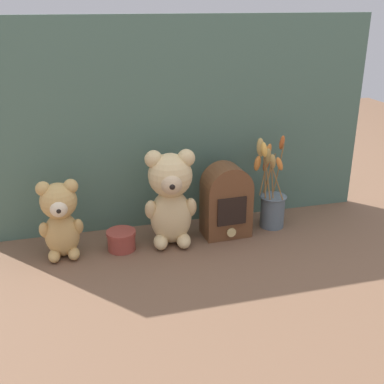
% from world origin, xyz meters
% --- Properties ---
extents(ground_plane, '(4.00, 4.00, 0.00)m').
position_xyz_m(ground_plane, '(0.00, 0.00, 0.00)').
color(ground_plane, brown).
extents(backdrop_wall, '(1.33, 0.02, 0.69)m').
position_xyz_m(backdrop_wall, '(0.00, 0.17, 0.35)').
color(backdrop_wall, '#4C6B5B').
rests_on(backdrop_wall, ground).
extents(teddy_bear_large, '(0.17, 0.16, 0.31)m').
position_xyz_m(teddy_bear_large, '(-0.07, 0.01, 0.16)').
color(teddy_bear_large, '#DBBC84').
rests_on(teddy_bear_large, ground).
extents(teddy_bear_medium, '(0.13, 0.12, 0.24)m').
position_xyz_m(teddy_bear_medium, '(-0.41, 0.01, 0.13)').
color(teddy_bear_medium, tan).
rests_on(teddy_bear_medium, ground).
extents(flower_vase, '(0.11, 0.14, 0.32)m').
position_xyz_m(flower_vase, '(0.29, 0.04, 0.10)').
color(flower_vase, slate).
rests_on(flower_vase, ground).
extents(vintage_radio, '(0.16, 0.11, 0.24)m').
position_xyz_m(vintage_radio, '(0.12, 0.02, 0.12)').
color(vintage_radio, brown).
rests_on(vintage_radio, ground).
extents(decorative_tin_tall, '(0.09, 0.09, 0.06)m').
position_xyz_m(decorative_tin_tall, '(-0.23, 0.01, 0.03)').
color(decorative_tin_tall, '#993D33').
rests_on(decorative_tin_tall, ground).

